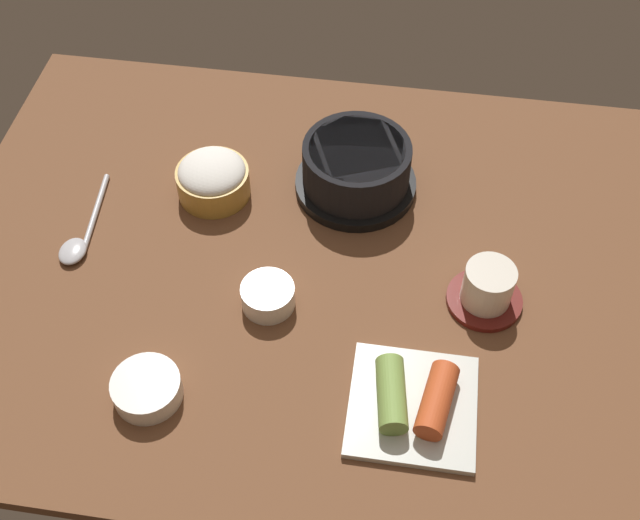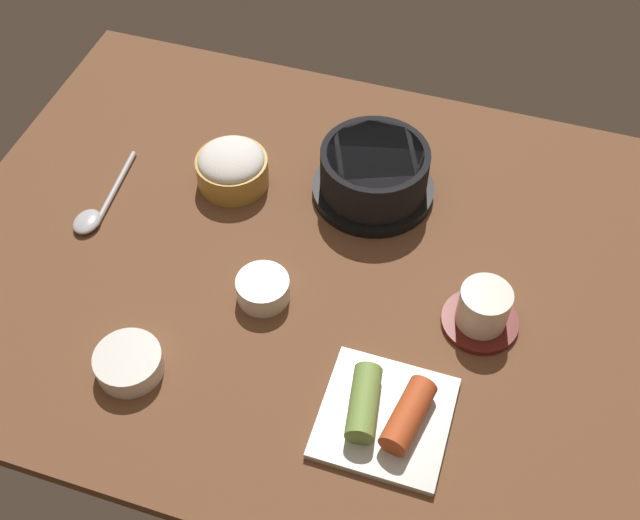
{
  "view_description": "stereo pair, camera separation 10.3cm",
  "coord_description": "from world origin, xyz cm",
  "views": [
    {
      "loc": [
        11.37,
        -65.08,
        85.47
      ],
      "look_at": [
        2.0,
        -2.0,
        5.0
      ],
      "focal_mm": 44.37,
      "sensor_mm": 36.0,
      "label": 1
    },
    {
      "loc": [
        21.36,
        -62.76,
        85.47
      ],
      "look_at": [
        2.0,
        -2.0,
        5.0
      ],
      "focal_mm": 44.37,
      "sensor_mm": 36.0,
      "label": 2
    }
  ],
  "objects": [
    {
      "name": "dining_table",
      "position": [
        0.0,
        0.0,
        1.0
      ],
      "size": [
        100.0,
        76.0,
        2.0
      ],
      "primitive_type": "cube",
      "color": "brown",
      "rests_on": "ground"
    },
    {
      "name": "spoon",
      "position": [
        -31.34,
        -1.39,
        2.62
      ],
      "size": [
        3.6,
        17.03,
        1.35
      ],
      "color": "#B7B7BC",
      "rests_on": "dining_table"
    },
    {
      "name": "kimchi_plate",
      "position": [
        15.61,
        -20.03,
        3.55
      ],
      "size": [
        14.88,
        14.88,
        4.38
      ],
      "color": "silver",
      "rests_on": "dining_table"
    },
    {
      "name": "stone_pot",
      "position": [
        4.76,
        14.41,
        6.0
      ],
      "size": [
        17.46,
        17.46,
        7.95
      ],
      "color": "black",
      "rests_on": "dining_table"
    },
    {
      "name": "tea_cup_with_saucer",
      "position": [
        23.63,
        -3.31,
        4.9
      ],
      "size": [
        9.79,
        9.79,
        6.33
      ],
      "color": "maroon",
      "rests_on": "dining_table"
    },
    {
      "name": "rice_bowl",
      "position": [
        -15.22,
        10.41,
        5.07
      ],
      "size": [
        10.39,
        10.39,
        6.15
      ],
      "color": "#B78C38",
      "rests_on": "dining_table"
    },
    {
      "name": "side_bowl_near",
      "position": [
        -15.45,
        -22.88,
        3.62
      ],
      "size": [
        8.22,
        8.22,
        2.99
      ],
      "color": "white",
      "rests_on": "dining_table"
    },
    {
      "name": "banchan_cup_center",
      "position": [
        -3.87,
        -7.73,
        3.78
      ],
      "size": [
        6.9,
        6.9,
        3.32
      ],
      "color": "white",
      "rests_on": "dining_table"
    }
  ]
}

